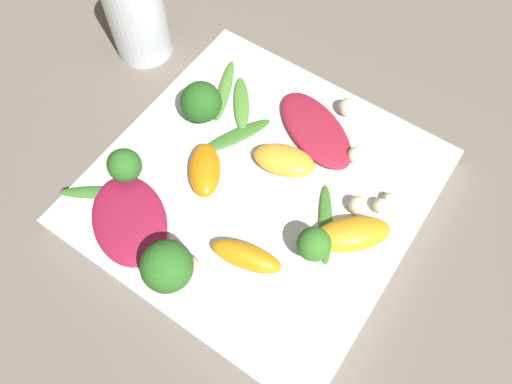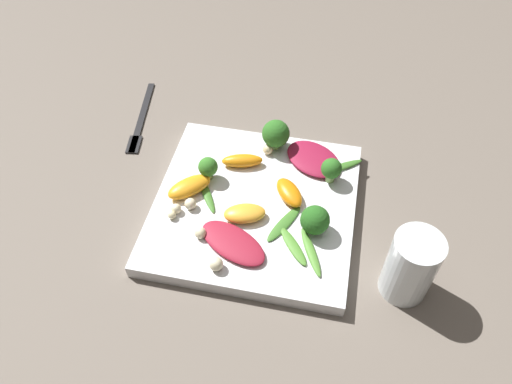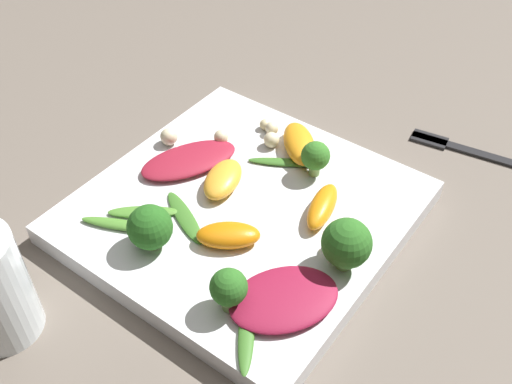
% 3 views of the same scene
% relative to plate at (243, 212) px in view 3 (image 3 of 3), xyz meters
% --- Properties ---
extents(ground_plane, '(2.40, 2.40, 0.00)m').
position_rel_plate_xyz_m(ground_plane, '(0.00, 0.00, -0.01)').
color(ground_plane, '#6B6056').
extents(plate, '(0.29, 0.29, 0.02)m').
position_rel_plate_xyz_m(plate, '(0.00, 0.00, 0.00)').
color(plate, white).
rests_on(plate, ground_plane).
extents(fork, '(0.18, 0.04, 0.01)m').
position_rel_plate_xyz_m(fork, '(0.15, 0.24, -0.01)').
color(fork, '#262628').
rests_on(fork, ground_plane).
extents(radicchio_leaf_0, '(0.09, 0.11, 0.01)m').
position_rel_plate_xyz_m(radicchio_leaf_0, '(-0.08, 0.01, 0.02)').
color(radicchio_leaf_0, maroon).
rests_on(radicchio_leaf_0, plate).
extents(radicchio_leaf_1, '(0.11, 0.11, 0.01)m').
position_rel_plate_xyz_m(radicchio_leaf_1, '(0.10, -0.07, 0.02)').
color(radicchio_leaf_1, maroon).
rests_on(radicchio_leaf_1, plate).
extents(orange_segment_0, '(0.04, 0.07, 0.02)m').
position_rel_plate_xyz_m(orange_segment_0, '(0.07, 0.03, 0.02)').
color(orange_segment_0, orange).
rests_on(orange_segment_0, plate).
extents(orange_segment_1, '(0.07, 0.07, 0.02)m').
position_rel_plate_xyz_m(orange_segment_1, '(0.00, 0.10, 0.02)').
color(orange_segment_1, orange).
rests_on(orange_segment_1, plate).
extents(orange_segment_2, '(0.06, 0.06, 0.02)m').
position_rel_plate_xyz_m(orange_segment_2, '(0.02, -0.05, 0.02)').
color(orange_segment_2, orange).
rests_on(orange_segment_2, plate).
extents(orange_segment_3, '(0.05, 0.07, 0.02)m').
position_rel_plate_xyz_m(orange_segment_3, '(-0.03, 0.01, 0.02)').
color(orange_segment_3, '#FCAD33').
rests_on(orange_segment_3, plate).
extents(broccoli_floret_0, '(0.03, 0.03, 0.04)m').
position_rel_plate_xyz_m(broccoli_floret_0, '(0.03, 0.08, 0.03)').
color(broccoli_floret_0, '#84AD5B').
rests_on(broccoli_floret_0, plate).
extents(broccoli_floret_1, '(0.04, 0.04, 0.05)m').
position_rel_plate_xyz_m(broccoli_floret_1, '(0.12, -0.01, 0.04)').
color(broccoli_floret_1, '#84AD5B').
rests_on(broccoli_floret_1, plate).
extents(broccoli_floret_2, '(0.04, 0.04, 0.04)m').
position_rel_plate_xyz_m(broccoli_floret_2, '(-0.03, -0.09, 0.03)').
color(broccoli_floret_2, '#84AD5B').
rests_on(broccoli_floret_2, plate).
extents(broccoli_floret_3, '(0.03, 0.03, 0.04)m').
position_rel_plate_xyz_m(broccoli_floret_3, '(0.06, -0.10, 0.04)').
color(broccoli_floret_3, '#84AD5B').
rests_on(broccoli_floret_3, plate).
extents(arugula_sprig_0, '(0.05, 0.07, 0.01)m').
position_rel_plate_xyz_m(arugula_sprig_0, '(0.09, -0.12, 0.01)').
color(arugula_sprig_0, '#3D7528').
rests_on(arugula_sprig_0, plate).
extents(arugula_sprig_1, '(0.06, 0.05, 0.01)m').
position_rel_plate_xyz_m(arugula_sprig_1, '(-0.07, -0.07, 0.01)').
color(arugula_sprig_1, '#518E33').
rests_on(arugula_sprig_1, plate).
extents(arugula_sprig_2, '(0.08, 0.05, 0.00)m').
position_rel_plate_xyz_m(arugula_sprig_2, '(-0.03, -0.05, 0.01)').
color(arugula_sprig_2, '#3D7528').
rests_on(arugula_sprig_2, plate).
extents(arugula_sprig_3, '(0.07, 0.05, 0.00)m').
position_rel_plate_xyz_m(arugula_sprig_3, '(0.00, 0.07, 0.01)').
color(arugula_sprig_3, '#3D7528').
rests_on(arugula_sprig_3, plate).
extents(arugula_sprig_4, '(0.08, 0.04, 0.01)m').
position_rel_plate_xyz_m(arugula_sprig_4, '(-0.07, -0.09, 0.01)').
color(arugula_sprig_4, '#518E33').
rests_on(arugula_sprig_4, plate).
extents(macadamia_nut_0, '(0.02, 0.02, 0.02)m').
position_rel_plate_xyz_m(macadamia_nut_0, '(-0.03, 0.09, 0.02)').
color(macadamia_nut_0, beige).
rests_on(macadamia_nut_0, plate).
extents(macadamia_nut_1, '(0.02, 0.02, 0.02)m').
position_rel_plate_xyz_m(macadamia_nut_1, '(-0.12, 0.03, 0.02)').
color(macadamia_nut_1, beige).
rests_on(macadamia_nut_1, plate).
extents(macadamia_nut_2, '(0.01, 0.01, 0.01)m').
position_rel_plate_xyz_m(macadamia_nut_2, '(-0.04, 0.11, 0.02)').
color(macadamia_nut_2, beige).
rests_on(macadamia_nut_2, plate).
extents(macadamia_nut_3, '(0.02, 0.02, 0.02)m').
position_rel_plate_xyz_m(macadamia_nut_3, '(0.10, -0.00, 0.02)').
color(macadamia_nut_3, beige).
rests_on(macadamia_nut_3, plate).
extents(macadamia_nut_4, '(0.02, 0.02, 0.02)m').
position_rel_plate_xyz_m(macadamia_nut_4, '(-0.08, 0.06, 0.02)').
color(macadamia_nut_4, beige).
rests_on(macadamia_nut_4, plate).
extents(macadamia_nut_5, '(0.01, 0.01, 0.01)m').
position_rel_plate_xyz_m(macadamia_nut_5, '(-0.05, 0.11, 0.02)').
color(macadamia_nut_5, beige).
rests_on(macadamia_nut_5, plate).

